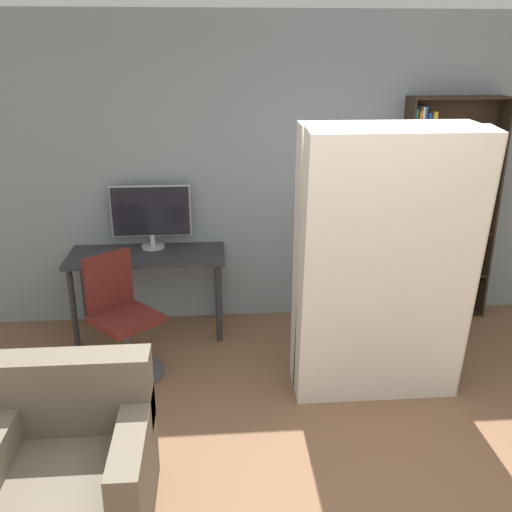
{
  "coord_description": "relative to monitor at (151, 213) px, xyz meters",
  "views": [
    {
      "loc": [
        -0.64,
        -2.11,
        2.38
      ],
      "look_at": [
        -0.34,
        1.55,
        1.05
      ],
      "focal_mm": 40.0,
      "sensor_mm": 36.0,
      "label": 1
    }
  ],
  "objects": [
    {
      "name": "mattress_near",
      "position": [
        1.69,
        -1.37,
        -0.07
      ],
      "size": [
        1.17,
        0.42,
        1.95
      ],
      "color": "silver",
      "rests_on": "ground"
    },
    {
      "name": "mattress_far",
      "position": [
        1.69,
        -1.12,
        -0.08
      ],
      "size": [
        1.17,
        0.3,
        1.95
      ],
      "color": "silver",
      "rests_on": "ground"
    },
    {
      "name": "office_chair",
      "position": [
        -0.18,
        -0.84,
        -0.66
      ],
      "size": [
        0.62,
        0.62,
        0.95
      ],
      "color": "#4C4C51",
      "rests_on": "ground"
    },
    {
      "name": "desk",
      "position": [
        -0.04,
        -0.17,
        -0.41
      ],
      "size": [
        1.33,
        0.57,
        0.74
      ],
      "color": "#2D2D33",
      "rests_on": "ground"
    },
    {
      "name": "wall_back",
      "position": [
        1.16,
        0.15,
        0.3
      ],
      "size": [
        8.0,
        0.06,
        2.7
      ],
      "color": "gray",
      "rests_on": "ground"
    },
    {
      "name": "monitor",
      "position": [
        0.0,
        0.0,
        0.0
      ],
      "size": [
        0.69,
        0.2,
        0.56
      ],
      "color": "#B7B7BC",
      "rests_on": "desk"
    },
    {
      "name": "armchair",
      "position": [
        -0.25,
        -2.32,
        -0.73
      ],
      "size": [
        0.85,
        0.8,
        0.85
      ],
      "color": "#665B4C",
      "rests_on": "ground"
    },
    {
      "name": "bookshelf",
      "position": [
        2.53,
        0.02,
        -0.11
      ],
      "size": [
        0.85,
        0.25,
        2.01
      ],
      "color": "#2D2319",
      "rests_on": "ground"
    }
  ]
}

